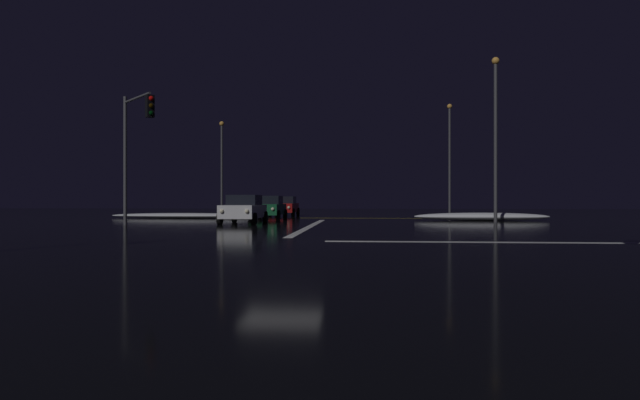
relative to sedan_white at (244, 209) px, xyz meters
The scene contains 13 objects.
ground 12.53m from the sedan_white, 71.68° to the right, with size 120.00×120.00×0.10m, color black.
stop_line_north 4.81m from the sedan_white, 34.09° to the right, with size 0.35×15.85×0.01m.
centre_line_ns 9.80m from the sedan_white, 66.28° to the left, with size 22.00×0.15×0.01m.
crosswalk_bar_east 17.79m from the sedan_white, 41.88° to the right, with size 15.85×0.40×0.01m.
snow_bank_left_curb 10.03m from the sedan_white, 127.38° to the left, with size 10.68×1.50×0.36m.
snow_bank_right_curb 14.89m from the sedan_white, 20.53° to the left, with size 8.37×1.50×0.50m.
sedan_white is the anchor object (origin of this frame).
sedan_green 6.42m from the sedan_white, 88.00° to the left, with size 2.02×4.33×1.57m.
sedan_red 13.10m from the sedan_white, 88.67° to the left, with size 2.02×4.33×1.57m.
traffic_signal_nw 6.81m from the sedan_white, 146.19° to the right, with size 2.55×2.55×6.62m.
streetlamp_right_near 15.28m from the sedan_white, 11.68° to the left, with size 0.44×0.44×9.63m.
streetlamp_right_far 24.18m from the sedan_white, 53.07° to the left, with size 0.44×0.44×9.82m.
streetlamp_left_far 20.41m from the sedan_white, 108.61° to the left, with size 0.44×0.44×8.53m.
Camera 1 is at (2.53, -16.42, 1.30)m, focal length 29.41 mm.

